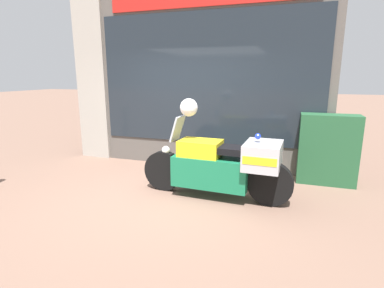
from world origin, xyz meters
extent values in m
plane|color=#7A5B4C|center=(0.00, 0.00, 0.00)|extent=(60.00, 60.00, 0.00)
cube|color=#56514C|center=(0.00, 2.00, 1.80)|extent=(5.54, 0.40, 3.59)
cube|color=#A39E93|center=(-2.40, 2.03, 1.80)|extent=(0.74, 0.55, 3.59)
cube|color=#1E262D|center=(0.33, 1.79, 1.85)|extent=(4.57, 0.02, 2.59)
cube|color=slate|center=(0.29, 2.01, 0.28)|extent=(4.35, 0.30, 0.55)
cube|color=silver|center=(0.29, 2.15, 1.21)|extent=(4.35, 0.02, 1.37)
cube|color=beige|center=(0.29, 2.01, 1.89)|extent=(4.35, 0.30, 0.02)
cube|color=maroon|center=(-1.06, 2.01, 1.93)|extent=(0.18, 0.04, 0.06)
cube|color=black|center=(0.29, 2.01, 1.93)|extent=(0.18, 0.04, 0.06)
cube|color=#C68E19|center=(1.65, 2.01, 1.93)|extent=(0.18, 0.04, 0.06)
cube|color=orange|center=(-1.22, 1.94, 0.69)|extent=(0.19, 0.03, 0.27)
cube|color=#2866B7|center=(-0.21, 1.94, 0.69)|extent=(0.19, 0.02, 0.27)
cube|color=white|center=(0.80, 1.94, 0.69)|extent=(0.19, 0.02, 0.27)
cube|color=red|center=(1.81, 1.94, 0.69)|extent=(0.19, 0.02, 0.27)
cylinder|color=black|center=(0.01, 0.33, 0.34)|extent=(0.69, 0.17, 0.68)
cylinder|color=black|center=(1.77, 0.25, 0.34)|extent=(0.69, 0.17, 0.68)
cube|color=#19754C|center=(0.85, 0.29, 0.43)|extent=(1.22, 0.56, 0.48)
cube|color=yellow|center=(0.66, 0.30, 0.78)|extent=(0.67, 0.48, 0.28)
cube|color=black|center=(1.12, 0.28, 0.81)|extent=(0.71, 0.41, 0.10)
cube|color=#B7B7BC|center=(1.64, 0.26, 0.77)|extent=(0.55, 0.72, 0.38)
cube|color=yellow|center=(1.64, 0.26, 0.77)|extent=(0.50, 0.73, 0.11)
cube|color=#B2BCC6|center=(0.27, 0.32, 1.09)|extent=(0.17, 0.36, 0.41)
sphere|color=white|center=(0.05, 0.33, 0.70)|extent=(0.14, 0.14, 0.14)
sphere|color=blue|center=(1.56, 0.26, 1.05)|extent=(0.09, 0.09, 0.09)
cube|color=#235633|center=(2.67, 1.55, 0.63)|extent=(0.99, 0.41, 1.26)
sphere|color=white|center=(0.47, 0.31, 1.43)|extent=(0.28, 0.28, 0.28)
camera|label=1|loc=(1.98, -4.13, 1.93)|focal=28.00mm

